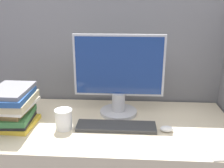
% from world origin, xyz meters
% --- Properties ---
extents(cubicle_panel_rear, '(1.92, 0.04, 1.49)m').
position_xyz_m(cubicle_panel_rear, '(0.00, 0.76, 0.74)').
color(cubicle_panel_rear, slate).
rests_on(cubicle_panel_rear, ground_plane).
extents(monitor, '(0.56, 0.24, 0.51)m').
position_xyz_m(monitor, '(0.07, 0.51, 0.98)').
color(monitor, '#B7B7BC').
rests_on(monitor, desk).
extents(keyboard, '(0.46, 0.13, 0.02)m').
position_xyz_m(keyboard, '(0.07, 0.30, 0.75)').
color(keyboard, '#333333').
rests_on(keyboard, desk).
extents(mouse, '(0.08, 0.05, 0.03)m').
position_xyz_m(mouse, '(0.35, 0.28, 0.76)').
color(mouse, silver).
rests_on(mouse, desk).
extents(coffee_cup, '(0.10, 0.10, 0.12)m').
position_xyz_m(coffee_cup, '(-0.23, 0.28, 0.80)').
color(coffee_cup, white).
rests_on(coffee_cup, desk).
extents(book_stack, '(0.23, 0.30, 0.23)m').
position_xyz_m(book_stack, '(-0.53, 0.29, 0.87)').
color(book_stack, gold).
rests_on(book_stack, desk).
extents(paper_pile, '(0.24, 0.29, 0.01)m').
position_xyz_m(paper_pile, '(0.62, 0.15, 0.75)').
color(paper_pile, white).
rests_on(paper_pile, desk).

